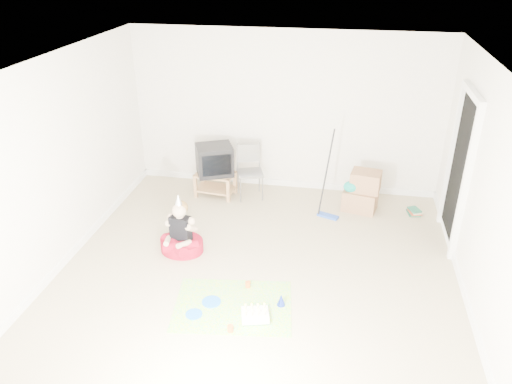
% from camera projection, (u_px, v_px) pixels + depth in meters
% --- Properties ---
extents(ground, '(5.00, 5.00, 0.00)m').
position_uv_depth(ground, '(258.00, 269.00, 6.38)').
color(ground, tan).
rests_on(ground, ground).
extents(doorway_recess, '(0.02, 0.90, 2.05)m').
position_uv_depth(doorway_recess, '(459.00, 172.00, 6.57)').
color(doorway_recess, black).
rests_on(doorway_recess, ground).
extents(tv_stand, '(0.67, 0.46, 0.39)m').
position_uv_depth(tv_stand, '(215.00, 182.00, 8.13)').
color(tv_stand, '#A6794B').
rests_on(tv_stand, ground).
extents(crt_tv, '(0.70, 0.65, 0.48)m').
position_uv_depth(crt_tv, '(214.00, 160.00, 7.96)').
color(crt_tv, black).
rests_on(crt_tv, tv_stand).
extents(folding_chair, '(0.50, 0.48, 0.88)m').
position_uv_depth(folding_chair, '(250.00, 173.00, 8.00)').
color(folding_chair, gray).
rests_on(folding_chair, ground).
extents(cardboard_boxes, '(0.59, 0.48, 0.64)m').
position_uv_depth(cardboard_boxes, '(362.00, 192.00, 7.67)').
color(cardboard_boxes, '#9B6E4B').
rests_on(cardboard_boxes, ground).
extents(floor_mop, '(0.34, 0.41, 1.29)m').
position_uv_depth(floor_mop, '(329.00, 202.00, 7.47)').
color(floor_mop, '#244BB7').
rests_on(floor_mop, ground).
extents(book_pile, '(0.22, 0.25, 0.10)m').
position_uv_depth(book_pile, '(415.00, 211.00, 7.65)').
color(book_pile, '#216548').
rests_on(book_pile, ground).
extents(seated_woman, '(0.68, 0.68, 0.85)m').
position_uv_depth(seated_woman, '(181.00, 239.00, 6.68)').
color(seated_woman, maroon).
rests_on(seated_woman, ground).
extents(party_mat, '(1.45, 1.13, 0.01)m').
position_uv_depth(party_mat, '(233.00, 306.00, 5.73)').
color(party_mat, '#DB2E8E').
rests_on(party_mat, ground).
extents(birthday_cake, '(0.35, 0.31, 0.14)m').
position_uv_depth(birthday_cake, '(255.00, 316.00, 5.52)').
color(birthday_cake, white).
rests_on(birthday_cake, party_mat).
extents(blue_plate_near, '(0.30, 0.30, 0.01)m').
position_uv_depth(blue_plate_near, '(211.00, 302.00, 5.78)').
color(blue_plate_near, blue).
rests_on(blue_plate_near, party_mat).
extents(blue_plate_far, '(0.26, 0.26, 0.01)m').
position_uv_depth(blue_plate_far, '(194.00, 314.00, 5.59)').
color(blue_plate_far, blue).
rests_on(blue_plate_far, party_mat).
extents(orange_cup_near, '(0.07, 0.07, 0.07)m').
position_uv_depth(orange_cup_near, '(248.00, 284.00, 6.03)').
color(orange_cup_near, '#E75919').
rests_on(orange_cup_near, party_mat).
extents(orange_cup_far, '(0.08, 0.08, 0.07)m').
position_uv_depth(orange_cup_far, '(230.00, 328.00, 5.34)').
color(orange_cup_far, '#E75919').
rests_on(orange_cup_far, party_mat).
extents(blue_party_hat, '(0.10, 0.10, 0.14)m').
position_uv_depth(blue_party_hat, '(281.00, 300.00, 5.71)').
color(blue_party_hat, '#1A2FB9').
rests_on(blue_party_hat, party_mat).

